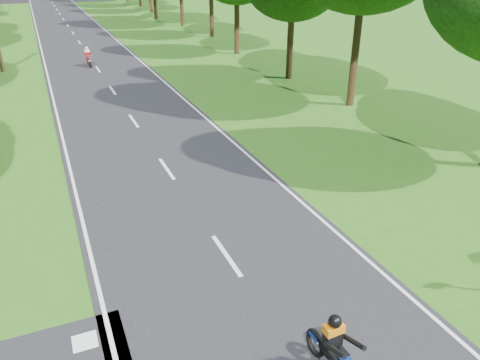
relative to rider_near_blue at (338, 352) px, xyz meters
name	(u,v)px	position (x,y,z in m)	size (l,w,h in m)	color
ground	(259,302)	(-0.39, 2.52, -0.71)	(160.00, 160.00, 0.00)	#295713
main_road	(68,25)	(-0.39, 52.52, -0.70)	(7.00, 140.00, 0.02)	black
road_markings	(68,28)	(-0.53, 50.65, -0.69)	(7.40, 140.00, 0.01)	silver
rider_near_blue	(338,352)	(0.00, 0.00, 0.00)	(0.56, 1.67, 1.39)	navy
rider_far_red	(88,57)	(-0.81, 29.88, -0.03)	(0.53, 1.59, 1.32)	maroon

